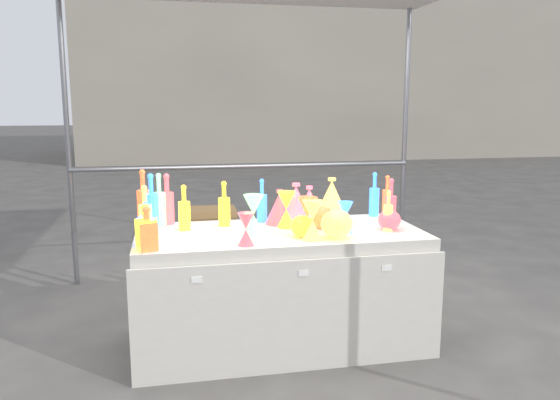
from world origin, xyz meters
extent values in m
plane|color=slate|center=(0.00, 0.00, 0.00)|extent=(80.00, 80.00, 0.00)
cylinder|color=gray|center=(-1.50, 1.50, 1.20)|extent=(0.04, 0.04, 2.40)
cylinder|color=gray|center=(1.50, 1.50, 1.20)|extent=(0.04, 0.04, 2.40)
cylinder|color=gray|center=(0.00, 1.47, 1.00)|extent=(3.00, 0.04, 0.04)
cube|color=silver|center=(0.00, 0.00, 0.38)|extent=(1.80, 0.80, 0.75)
cube|color=silver|center=(0.00, -0.42, 0.34)|extent=(1.84, 0.02, 0.68)
cube|color=white|center=(-0.55, -0.43, 0.60)|extent=(0.06, 0.00, 0.03)
cube|color=white|center=(0.05, -0.43, 0.60)|extent=(0.06, 0.00, 0.03)
cube|color=white|center=(0.55, -0.43, 0.60)|extent=(0.06, 0.00, 0.03)
cube|color=#A9A08D|center=(4.00, 14.00, 3.00)|extent=(14.00, 6.00, 6.00)
cube|color=#A37949|center=(-0.24, 2.70, 0.20)|extent=(0.56, 0.41, 0.40)
cube|color=#A37949|center=(0.91, 2.96, 0.03)|extent=(0.68, 0.52, 0.05)
camera|label=1|loc=(-0.67, -3.31, 1.54)|focal=35.00mm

